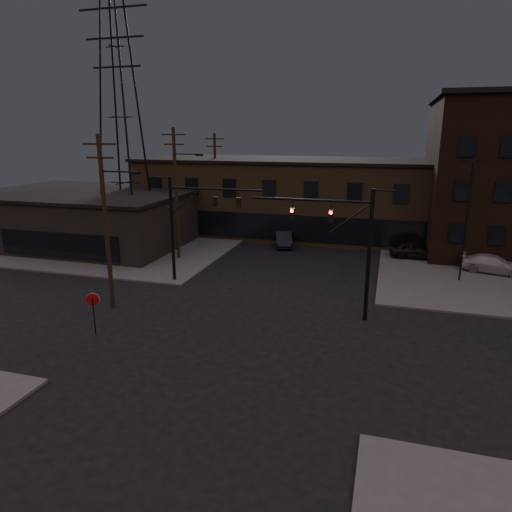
% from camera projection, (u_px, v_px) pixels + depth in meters
% --- Properties ---
extents(ground, '(140.00, 140.00, 0.00)m').
position_uv_depth(ground, '(241.00, 337.00, 25.50)').
color(ground, black).
rests_on(ground, ground).
extents(sidewalk_nw, '(30.00, 30.00, 0.15)m').
position_uv_depth(sidewalk_nw, '(118.00, 233.00, 51.83)').
color(sidewalk_nw, '#474744').
rests_on(sidewalk_nw, ground).
extents(building_row, '(40.00, 12.00, 8.00)m').
position_uv_depth(building_row, '(320.00, 199.00, 50.39)').
color(building_row, '#4F3E2A').
rests_on(building_row, ground).
extents(building_left, '(16.00, 12.00, 5.00)m').
position_uv_depth(building_left, '(99.00, 222.00, 45.09)').
color(building_left, black).
rests_on(building_left, ground).
extents(traffic_signal_near, '(7.12, 0.24, 8.00)m').
position_uv_depth(traffic_signal_near, '(350.00, 240.00, 26.92)').
color(traffic_signal_near, black).
rests_on(traffic_signal_near, ground).
extents(traffic_signal_far, '(7.12, 0.24, 8.00)m').
position_uv_depth(traffic_signal_far, '(187.00, 218.00, 33.42)').
color(traffic_signal_far, black).
rests_on(traffic_signal_far, ground).
extents(stop_sign, '(0.72, 0.33, 2.48)m').
position_uv_depth(stop_sign, '(93.00, 304.00, 25.35)').
color(stop_sign, black).
rests_on(stop_sign, ground).
extents(utility_pole_near, '(3.70, 0.28, 11.00)m').
position_uv_depth(utility_pole_near, '(106.00, 219.00, 28.38)').
color(utility_pole_near, black).
rests_on(utility_pole_near, ground).
extents(utility_pole_mid, '(3.70, 0.28, 11.50)m').
position_uv_depth(utility_pole_mid, '(177.00, 191.00, 39.70)').
color(utility_pole_mid, black).
rests_on(utility_pole_mid, ground).
extents(utility_pole_far, '(2.20, 0.28, 11.00)m').
position_uv_depth(utility_pole_far, '(215.00, 181.00, 51.19)').
color(utility_pole_far, black).
rests_on(utility_pole_far, ground).
extents(transmission_tower, '(7.00, 7.00, 25.00)m').
position_uv_depth(transmission_tower, '(120.00, 117.00, 43.79)').
color(transmission_tower, black).
rests_on(transmission_tower, ground).
extents(lot_light_a, '(1.50, 0.28, 9.14)m').
position_uv_depth(lot_light_a, '(468.00, 211.00, 33.50)').
color(lot_light_a, black).
rests_on(lot_light_a, ground).
extents(parked_car_lot_a, '(4.45, 1.88, 1.50)m').
position_uv_depth(parked_car_lot_a, '(415.00, 250.00, 40.84)').
color(parked_car_lot_a, black).
rests_on(parked_car_lot_a, sidewalk_ne).
extents(parked_car_lot_b, '(5.17, 3.01, 1.41)m').
position_uv_depth(parked_car_lot_b, '(494.00, 264.00, 36.60)').
color(parked_car_lot_b, '#A3A3A6').
rests_on(parked_car_lot_b, sidewalk_ne).
extents(car_crossing, '(2.72, 4.72, 1.47)m').
position_uv_depth(car_crossing, '(284.00, 239.00, 45.80)').
color(car_crossing, black).
rests_on(car_crossing, ground).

